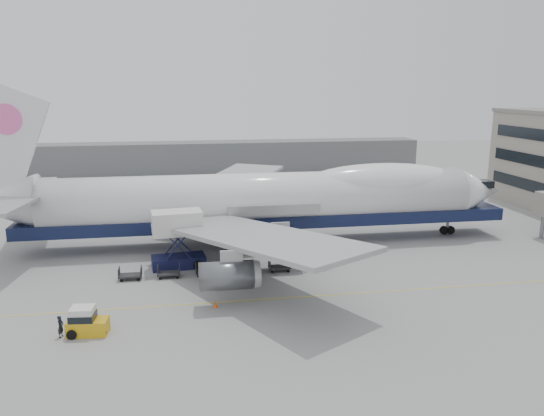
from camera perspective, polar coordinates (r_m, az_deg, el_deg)
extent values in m
plane|color=gray|center=(55.56, 0.73, -7.29)|extent=(260.00, 260.00, 0.00)
cube|color=gold|center=(50.07, 1.97, -9.61)|extent=(60.00, 0.15, 0.01)
cylinder|color=slate|center=(76.72, 27.05, -1.86)|extent=(0.50, 0.50, 3.00)
cube|color=slate|center=(122.31, -9.82, 5.34)|extent=(110.00, 8.00, 7.00)
cylinder|color=white|center=(65.39, -1.13, 1.01)|extent=(52.00, 6.40, 6.40)
cube|color=#0F1739|center=(66.12, -0.26, -1.13)|extent=(60.00, 5.76, 1.50)
cone|color=white|center=(75.23, 21.29, 1.69)|extent=(6.00, 6.40, 6.40)
ellipsoid|color=white|center=(69.04, 11.79, 2.86)|extent=(20.67, 5.78, 4.56)
cube|color=white|center=(66.55, -26.86, 6.37)|extent=(10.52, 0.50, 13.56)
cylinder|color=pink|center=(66.23, -26.67, 8.55)|extent=(3.40, 0.30, 3.40)
cube|color=#9EA0A3|center=(51.39, -2.10, -3.00)|extent=(20.35, 26.74, 2.26)
cube|color=#9EA0A3|center=(79.10, -4.80, 2.60)|extent=(20.35, 26.74, 2.26)
cylinder|color=#595B60|center=(83.96, -7.09, 1.62)|extent=(4.80, 2.60, 2.60)
cylinder|color=#595B60|center=(75.67, -2.23, 0.47)|extent=(4.80, 2.60, 2.60)
cylinder|color=#595B60|center=(56.51, 0.38, -3.83)|extent=(4.80, 2.60, 2.60)
cylinder|color=#595B60|center=(47.31, -4.96, -7.26)|extent=(4.80, 2.60, 2.60)
cylinder|color=slate|center=(74.22, 18.36, -1.75)|extent=(0.36, 0.36, 2.50)
cylinder|color=black|center=(74.39, 18.32, -2.27)|extent=(1.10, 0.45, 1.10)
cylinder|color=slate|center=(63.23, -3.41, -3.59)|extent=(0.36, 0.36, 2.50)
cylinder|color=black|center=(63.43, -3.40, -4.20)|extent=(1.10, 0.45, 1.10)
cylinder|color=slate|center=(68.97, -3.95, -2.19)|extent=(0.36, 0.36, 2.50)
cylinder|color=black|center=(69.16, -3.94, -2.75)|extent=(1.10, 0.45, 1.10)
cube|color=#171A45|center=(58.81, -10.01, -5.68)|extent=(5.96, 3.35, 1.25)
cube|color=silver|center=(57.58, -10.18, -1.55)|extent=(5.54, 3.52, 2.51)
cube|color=#171A45|center=(56.96, -10.10, -4.01)|extent=(4.04, 0.57, 4.48)
cube|color=#171A45|center=(59.36, -10.09, -3.31)|extent=(4.04, 0.57, 4.48)
cube|color=slate|center=(59.35, -10.17, -1.12)|extent=(2.87, 1.66, 0.15)
cylinder|color=black|center=(57.84, -12.06, -6.22)|extent=(1.03, 0.40, 1.03)
cylinder|color=black|center=(59.99, -11.97, -5.51)|extent=(1.03, 0.40, 1.03)
cylinder|color=black|center=(57.77, -7.97, -6.07)|extent=(1.03, 0.40, 1.03)
cylinder|color=black|center=(59.93, -8.04, -5.37)|extent=(1.03, 0.40, 1.03)
cube|color=gold|center=(45.43, -19.19, -11.97)|extent=(3.25, 1.96, 1.22)
cube|color=silver|center=(45.07, -19.71, -10.67)|extent=(1.92, 1.72, 1.11)
cube|color=black|center=(45.16, -19.69, -10.93)|extent=(2.04, 1.84, 0.55)
cylinder|color=black|center=(45.08, -20.74, -12.61)|extent=(0.78, 0.33, 0.78)
cylinder|color=black|center=(46.37, -20.40, -11.85)|extent=(0.78, 0.33, 0.78)
cylinder|color=black|center=(44.69, -17.88, -12.61)|extent=(0.78, 0.33, 0.78)
cylinder|color=black|center=(45.98, -17.63, -11.85)|extent=(0.78, 0.33, 0.78)
imported|color=black|center=(45.53, -21.79, -11.75)|extent=(0.58, 0.74, 1.78)
cone|color=#FA570D|center=(48.20, -6.14, -10.23)|extent=(0.38, 0.38, 0.58)
cube|color=#FA570D|center=(48.31, -6.14, -10.54)|extent=(0.40, 0.40, 0.03)
cube|color=#2D2D30|center=(56.20, -14.99, -7.02)|extent=(2.30, 1.35, 0.18)
cube|color=#2D2D30|center=(56.19, -16.14, -6.66)|extent=(0.08, 1.35, 0.90)
cube|color=#2D2D30|center=(55.96, -13.89, -6.60)|extent=(0.08, 1.35, 0.90)
cylinder|color=black|center=(55.88, -15.90, -7.52)|extent=(0.30, 0.12, 0.30)
cylinder|color=black|center=(56.91, -15.79, -7.13)|extent=(0.30, 0.12, 0.30)
cylinder|color=black|center=(55.70, -14.15, -7.48)|extent=(0.30, 0.12, 0.30)
cylinder|color=black|center=(56.73, -14.07, -7.09)|extent=(0.30, 0.12, 0.30)
cube|color=#2D2D30|center=(55.93, -11.03, -6.90)|extent=(2.30, 1.35, 0.18)
cube|color=#2D2D30|center=(55.85, -12.18, -6.55)|extent=(0.08, 1.35, 0.90)
cube|color=#2D2D30|center=(55.77, -9.91, -6.48)|extent=(0.08, 1.35, 0.90)
cylinder|color=black|center=(55.55, -11.91, -7.41)|extent=(0.30, 0.12, 0.30)
cylinder|color=black|center=(56.59, -11.87, -7.03)|extent=(0.30, 0.12, 0.30)
cylinder|color=black|center=(55.49, -10.14, -7.35)|extent=(0.30, 0.12, 0.30)
cylinder|color=black|center=(56.53, -10.14, -6.97)|extent=(0.30, 0.12, 0.30)
cube|color=#2D2D30|center=(55.93, -7.05, -6.75)|extent=(2.30, 1.35, 0.18)
cube|color=#2D2D30|center=(55.77, -8.19, -6.41)|extent=(0.08, 1.35, 0.90)
cube|color=#2D2D30|center=(55.85, -5.92, -6.32)|extent=(0.08, 1.35, 0.90)
cylinder|color=black|center=(55.50, -7.89, -7.27)|extent=(0.30, 0.12, 0.30)
cylinder|color=black|center=(56.53, -7.93, -6.89)|extent=(0.30, 0.12, 0.30)
cylinder|color=black|center=(55.56, -6.13, -7.20)|extent=(0.30, 0.12, 0.30)
cylinder|color=black|center=(56.59, -6.20, -6.82)|extent=(0.30, 0.12, 0.30)
cube|color=#2D2D30|center=(56.20, -3.09, -6.58)|extent=(2.30, 1.35, 0.18)
cube|color=#2D2D30|center=(55.97, -4.22, -6.24)|extent=(0.08, 1.35, 0.90)
cube|color=#2D2D30|center=(56.19, -1.97, -6.13)|extent=(0.08, 1.35, 0.90)
cylinder|color=black|center=(55.71, -3.89, -7.10)|extent=(0.30, 0.12, 0.30)
cylinder|color=black|center=(56.74, -4.01, -6.72)|extent=(0.30, 0.12, 0.30)
cylinder|color=black|center=(55.88, -2.15, -7.01)|extent=(0.30, 0.12, 0.30)
cylinder|color=black|center=(56.91, -2.29, -6.64)|extent=(0.30, 0.12, 0.30)
cube|color=#2D2D30|center=(56.73, 0.82, -6.37)|extent=(2.30, 1.35, 0.18)
cube|color=#2D2D30|center=(56.42, -0.29, -6.05)|extent=(0.08, 1.35, 0.90)
cube|color=#2D2D30|center=(56.80, 1.91, -5.92)|extent=(0.08, 1.35, 0.90)
cylinder|color=black|center=(56.18, 0.06, -6.89)|extent=(0.30, 0.12, 0.30)
cylinder|color=black|center=(57.20, -0.13, -6.52)|extent=(0.30, 0.12, 0.30)
cylinder|color=black|center=(56.47, 1.77, -6.79)|extent=(0.30, 0.12, 0.30)
cylinder|color=black|center=(57.49, 1.55, -6.42)|extent=(0.30, 0.12, 0.30)
cube|color=#2D2D30|center=(57.52, 4.62, -6.14)|extent=(2.30, 1.35, 0.18)
cube|color=#2D2D30|center=(57.14, 3.56, -5.83)|extent=(0.08, 1.35, 0.90)
cube|color=#2D2D30|center=(57.66, 5.70, -5.69)|extent=(0.08, 1.35, 0.90)
cylinder|color=black|center=(56.92, 3.92, -6.65)|extent=(0.30, 0.12, 0.30)
cylinder|color=black|center=(57.93, 3.67, -6.30)|extent=(0.30, 0.12, 0.30)
cylinder|color=black|center=(57.32, 5.58, -6.54)|extent=(0.30, 0.12, 0.30)
cylinder|color=black|center=(58.32, 5.30, -6.19)|extent=(0.30, 0.12, 0.30)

